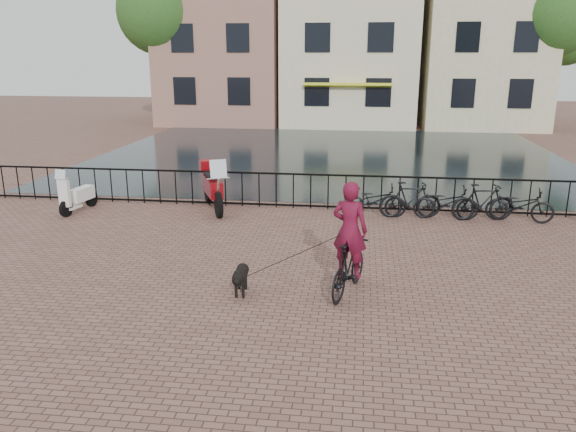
# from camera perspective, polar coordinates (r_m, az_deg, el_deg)

# --- Properties ---
(ground) EXTENTS (100.00, 100.00, 0.00)m
(ground) POSITION_cam_1_polar(r_m,az_deg,el_deg) (8.80, -2.60, -12.98)
(ground) COLOR brown
(ground) RESTS_ON ground
(canal_water) EXTENTS (20.00, 20.00, 0.00)m
(canal_water) POSITION_cam_1_polar(r_m,az_deg,el_deg) (25.27, 4.24, 6.30)
(canal_water) COLOR black
(canal_water) RESTS_ON ground
(railing) EXTENTS (20.00, 0.05, 1.02)m
(railing) POSITION_cam_1_polar(r_m,az_deg,el_deg) (16.08, 2.31, 2.51)
(railing) COLOR black
(railing) RESTS_ON ground
(canal_house_left) EXTENTS (7.50, 9.00, 12.80)m
(canal_house_left) POSITION_cam_1_polar(r_m,az_deg,el_deg) (38.66, -6.18, 19.14)
(canal_house_left) COLOR #976558
(canal_house_left) RESTS_ON ground
(canal_house_mid) EXTENTS (8.00, 9.50, 11.80)m
(canal_house_mid) POSITION_cam_1_polar(r_m,az_deg,el_deg) (37.61, 6.44, 18.45)
(canal_house_mid) COLOR beige
(canal_house_mid) RESTS_ON ground
(canal_house_right) EXTENTS (7.00, 9.00, 13.30)m
(canal_house_right) POSITION_cam_1_polar(r_m,az_deg,el_deg) (38.31, 19.21, 18.79)
(canal_house_right) COLOR #B9B289
(canal_house_right) RESTS_ON ground
(tree_far_left) EXTENTS (5.04, 5.04, 9.27)m
(tree_far_left) POSITION_cam_1_polar(r_m,az_deg,el_deg) (36.80, -12.98, 19.51)
(tree_far_left) COLOR black
(tree_far_left) RESTS_ON ground
(tree_far_right) EXTENTS (4.76, 4.76, 8.76)m
(tree_far_right) POSITION_cam_1_polar(r_m,az_deg,el_deg) (36.22, 25.81, 17.85)
(tree_far_right) COLOR black
(tree_far_right) RESTS_ON ground
(cyclist) EXTENTS (1.03, 1.89, 2.49)m
(cyclist) POSITION_cam_1_polar(r_m,az_deg,el_deg) (10.25, 6.25, -2.96)
(cyclist) COLOR black
(cyclist) RESTS_ON ground
(dog) EXTENTS (0.35, 0.88, 0.58)m
(dog) POSITION_cam_1_polar(r_m,az_deg,el_deg) (10.46, -4.81, -6.36)
(dog) COLOR black
(dog) RESTS_ON ground
(motorcycle) EXTENTS (1.46, 2.32, 1.65)m
(motorcycle) POSITION_cam_1_polar(r_m,az_deg,el_deg) (16.04, -7.68, 3.51)
(motorcycle) COLOR maroon
(motorcycle) RESTS_ON ground
(scooter) EXTENTS (0.64, 1.50, 1.35)m
(scooter) POSITION_cam_1_polar(r_m,az_deg,el_deg) (16.81, -20.60, 2.68)
(scooter) COLOR white
(scooter) RESTS_ON ground
(parked_bike_0) EXTENTS (1.72, 0.60, 0.90)m
(parked_bike_0) POSITION_cam_1_polar(r_m,az_deg,el_deg) (15.46, 8.77, 1.57)
(parked_bike_0) COLOR black
(parked_bike_0) RESTS_ON ground
(parked_bike_1) EXTENTS (1.70, 0.64, 1.00)m
(parked_bike_1) POSITION_cam_1_polar(r_m,az_deg,el_deg) (15.50, 12.29, 1.61)
(parked_bike_1) COLOR black
(parked_bike_1) RESTS_ON ground
(parked_bike_2) EXTENTS (1.72, 0.62, 0.90)m
(parked_bike_2) POSITION_cam_1_polar(r_m,az_deg,el_deg) (15.62, 15.75, 1.30)
(parked_bike_2) COLOR black
(parked_bike_2) RESTS_ON ground
(parked_bike_3) EXTENTS (1.72, 0.73, 1.00)m
(parked_bike_3) POSITION_cam_1_polar(r_m,az_deg,el_deg) (15.78, 19.18, 1.34)
(parked_bike_3) COLOR black
(parked_bike_3) RESTS_ON ground
(parked_bike_4) EXTENTS (1.79, 0.87, 0.90)m
(parked_bike_4) POSITION_cam_1_polar(r_m,az_deg,el_deg) (16.01, 22.48, 1.03)
(parked_bike_4) COLOR black
(parked_bike_4) RESTS_ON ground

